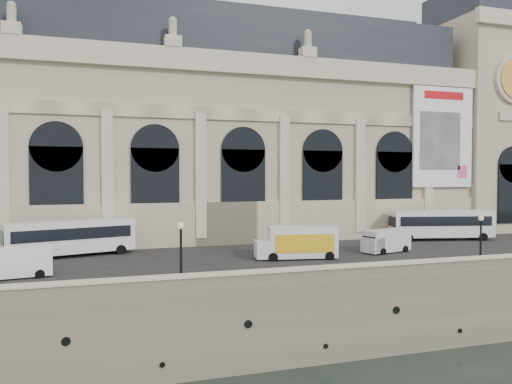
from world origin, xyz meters
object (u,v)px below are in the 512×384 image
bus_right (441,224)px  box_truck (298,243)px  lamp_left (181,256)px  bus_left (71,237)px  van_b (11,263)px  van_c (385,241)px  lamp_right (481,241)px

bus_right → box_truck: bus_right is taller
bus_right → lamp_left: size_ratio=2.70×
bus_left → van_b: bus_left is taller
van_c → lamp_right: size_ratio=1.28×
van_c → lamp_left: 24.67m
van_c → lamp_right: bearing=-66.1°
lamp_left → lamp_right: (26.66, 0.65, -0.12)m
van_b → lamp_right: 39.30m
box_truck → lamp_left: lamp_left is taller
bus_left → lamp_right: lamp_right is taller
van_c → van_b: bearing=-176.0°
van_c → lamp_left: bearing=-156.8°
lamp_left → van_b: bearing=148.8°
bus_left → lamp_right: bearing=-24.8°
box_truck → lamp_right: 16.32m
van_c → bus_left: bearing=167.2°
van_b → box_truck: size_ratio=0.69×
bus_left → van_c: size_ratio=2.16×
bus_left → van_c: bus_left is taller
bus_right → van_c: bearing=-151.6°
lamp_left → lamp_right: lamp_left is taller
van_b → van_c: 34.79m
bus_right → van_c: 13.77m
lamp_right → bus_left: bearing=155.2°
bus_left → lamp_right: 38.34m
bus_left → bus_right: bus_right is taller
box_truck → bus_right: bearing=18.3°
bus_right → bus_left: bearing=179.4°
bus_right → lamp_right: lamp_right is taller
van_c → bus_right: bearing=28.4°
lamp_right → lamp_left: bearing=-178.6°
van_c → lamp_left: lamp_left is taller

